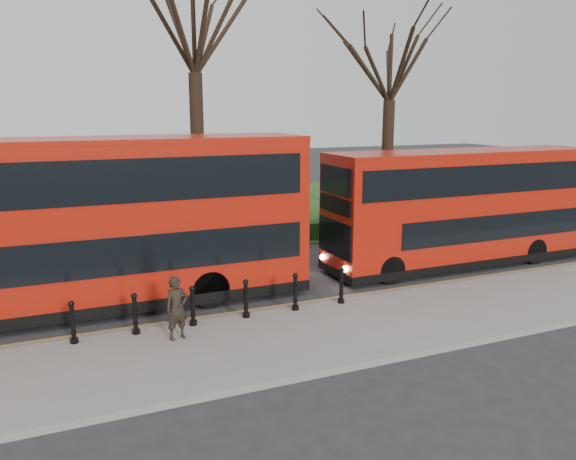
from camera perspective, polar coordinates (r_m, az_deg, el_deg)
name	(u,v)px	position (r m, az deg, el deg)	size (l,w,h in m)	color
ground	(220,308)	(16.43, -6.89, -7.86)	(120.00, 120.00, 0.00)	#28282B
pavement	(256,345)	(13.74, -3.29, -11.57)	(60.00, 4.00, 0.15)	gray
kerb	(231,317)	(15.50, -5.84, -8.79)	(60.00, 0.25, 0.16)	slate
grass_verge	(140,217)	(30.66, -14.84, 1.31)	(60.00, 18.00, 0.06)	#284717
hedge	(171,243)	(22.66, -11.78, -1.35)	(60.00, 0.90, 0.80)	black
yellow_line_outer	(227,316)	(15.79, -6.17, -8.65)	(60.00, 0.10, 0.01)	yellow
yellow_line_inner	(225,313)	(15.97, -6.38, -8.42)	(60.00, 0.10, 0.01)	yellow
tree_mid	(193,16)	(25.90, -9.60, 20.61)	(8.33, 8.33, 13.01)	black
tree_right	(391,60)	(29.77, 10.40, 16.59)	(7.03, 7.03, 10.99)	black
bollard_row	(220,303)	(14.88, -6.94, -7.36)	(7.36, 0.15, 1.00)	black
bus_lead	(93,225)	(16.57, -19.21, 0.47)	(12.14, 2.79, 4.83)	#AC180A
bus_rear	(463,208)	(21.28, 17.34, 2.15)	(10.48, 2.41, 4.17)	#AC180A
pedestrian	(177,308)	(13.85, -11.23, -7.78)	(0.57, 0.37, 1.56)	black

